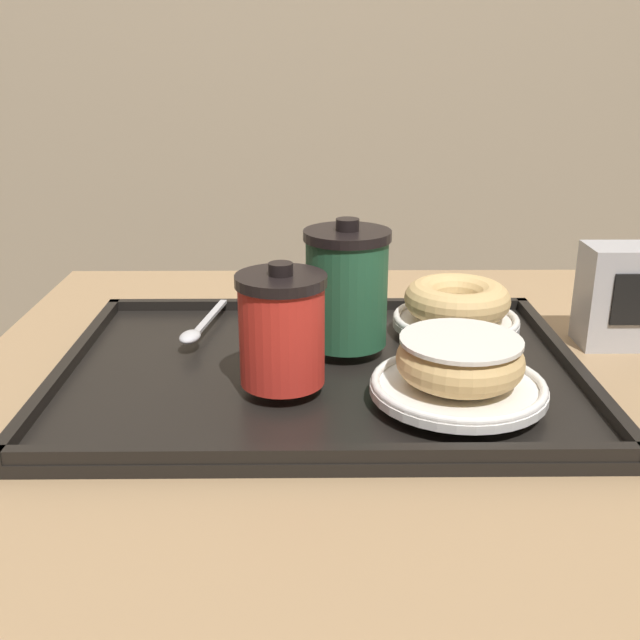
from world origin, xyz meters
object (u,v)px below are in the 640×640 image
object	(u,v)px
spoon	(197,330)
napkin_dispenser	(631,296)
coffee_cup_front	(282,328)
coffee_cup_rear	(351,287)
donut_plain	(457,299)
donut_chocolate_glazed	(460,359)

from	to	relation	value
spoon	napkin_dispenser	bearing A→B (deg)	102.16
coffee_cup_front	coffee_cup_rear	distance (m)	0.12
donut_plain	napkin_dispenser	distance (m)	0.20
coffee_cup_front	donut_chocolate_glazed	xyz separation A→B (m)	(0.16, -0.03, -0.02)
coffee_cup_front	donut_plain	size ratio (longest dim) A/B	0.97
donut_plain	coffee_cup_rear	bearing A→B (deg)	-158.03
donut_plain	spoon	world-z (taller)	donut_plain
coffee_cup_rear	donut_plain	size ratio (longest dim) A/B	1.13
donut_plain	napkin_dispenser	bearing A→B (deg)	0.77
donut_chocolate_glazed	donut_plain	xyz separation A→B (m)	(0.03, 0.18, -0.00)
coffee_cup_front	coffee_cup_rear	world-z (taller)	coffee_cup_rear
donut_chocolate_glazed	napkin_dispenser	size ratio (longest dim) A/B	0.99
coffee_cup_front	spoon	world-z (taller)	coffee_cup_front
napkin_dispenser	coffee_cup_rear	bearing A→B (deg)	-170.74
spoon	coffee_cup_front	bearing A→B (deg)	47.29
spoon	napkin_dispenser	distance (m)	0.49
coffee_cup_front	coffee_cup_rear	bearing A→B (deg)	55.59
donut_plain	coffee_cup_front	bearing A→B (deg)	-141.92
coffee_cup_front	napkin_dispenser	xyz separation A→B (m)	(0.39, 0.15, -0.02)
donut_plain	spoon	size ratio (longest dim) A/B	0.78
coffee_cup_rear	donut_plain	world-z (taller)	coffee_cup_rear
coffee_cup_front	donut_chocolate_glazed	bearing A→B (deg)	-9.86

